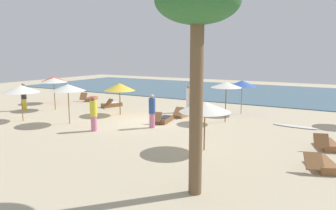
% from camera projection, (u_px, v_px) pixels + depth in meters
% --- Properties ---
extents(ground_plane, '(60.00, 60.00, 0.00)m').
position_uv_depth(ground_plane, '(146.00, 122.00, 18.45)').
color(ground_plane, '#BCAD8E').
extents(ocean_water, '(48.00, 16.00, 0.06)m').
position_uv_depth(ocean_water, '(237.00, 91.00, 33.00)').
color(ocean_water, '#3D6075').
rests_on(ocean_water, ground_plane).
extents(umbrella_0, '(2.00, 2.00, 2.05)m').
position_uv_depth(umbrella_0, '(120.00, 87.00, 20.43)').
color(umbrella_0, brown).
rests_on(umbrella_0, ground_plane).
extents(umbrella_1, '(2.11, 2.11, 2.03)m').
position_uv_depth(umbrella_1, '(205.00, 107.00, 12.89)').
color(umbrella_1, brown).
rests_on(umbrella_1, ground_plane).
extents(umbrella_2, '(1.86, 1.86, 2.13)m').
position_uv_depth(umbrella_2, '(54.00, 79.00, 25.22)').
color(umbrella_2, brown).
rests_on(umbrella_2, ground_plane).
extents(umbrella_3, '(2.11, 2.11, 2.14)m').
position_uv_depth(umbrella_3, '(21.00, 89.00, 18.52)').
color(umbrella_3, brown).
rests_on(umbrella_3, ground_plane).
extents(umbrella_5, '(1.85, 1.85, 2.25)m').
position_uv_depth(umbrella_5, '(54.00, 80.00, 22.23)').
color(umbrella_5, olive).
rests_on(umbrella_5, ground_plane).
extents(umbrella_6, '(1.93, 1.93, 2.25)m').
position_uv_depth(umbrella_6, '(68.00, 88.00, 17.74)').
color(umbrella_6, olive).
rests_on(umbrella_6, ground_plane).
extents(umbrella_7, '(1.86, 1.86, 2.21)m').
position_uv_depth(umbrella_7, '(242.00, 83.00, 20.57)').
color(umbrella_7, olive).
rests_on(umbrella_7, ground_plane).
extents(umbrella_8, '(1.79, 1.79, 2.34)m').
position_uv_depth(umbrella_8, '(226.00, 85.00, 18.16)').
color(umbrella_8, brown).
rests_on(umbrella_8, ground_plane).
extents(lounger_0, '(0.66, 1.72, 0.67)m').
position_uv_depth(lounger_0, '(183.00, 114.00, 20.08)').
color(lounger_0, olive).
rests_on(lounger_0, ground_plane).
extents(lounger_1, '(1.19, 1.80, 0.66)m').
position_uv_depth(lounger_1, '(322.00, 164.00, 11.03)').
color(lounger_1, brown).
rests_on(lounger_1, ground_plane).
extents(lounger_2, '(1.21, 1.79, 0.68)m').
position_uv_depth(lounger_2, '(112.00, 105.00, 23.64)').
color(lounger_2, brown).
rests_on(lounger_2, ground_plane).
extents(lounger_3, '(0.87, 1.78, 0.67)m').
position_uv_depth(lounger_3, '(164.00, 119.00, 18.38)').
color(lounger_3, brown).
rests_on(lounger_3, ground_plane).
extents(lounger_4, '(1.16, 1.76, 0.72)m').
position_uv_depth(lounger_4, '(91.00, 99.00, 26.65)').
color(lounger_4, olive).
rests_on(lounger_4, ground_plane).
extents(lounger_5, '(1.08, 1.76, 0.72)m').
position_uv_depth(lounger_5, '(327.00, 144.00, 13.39)').
color(lounger_5, brown).
rests_on(lounger_5, ground_plane).
extents(person_0, '(0.42, 0.42, 1.78)m').
position_uv_depth(person_0, '(94.00, 114.00, 16.27)').
color(person_0, '#D17299').
rests_on(person_0, ground_plane).
extents(person_1, '(0.48, 0.48, 1.81)m').
position_uv_depth(person_1, '(152.00, 111.00, 16.97)').
color(person_1, '#D17299').
rests_on(person_1, ground_plane).
extents(person_2, '(0.44, 0.44, 1.89)m').
position_uv_depth(person_2, '(24.00, 97.00, 22.09)').
color(person_2, yellow).
rests_on(person_2, ground_plane).
extents(person_3, '(0.46, 0.46, 1.83)m').
position_uv_depth(person_3, '(189.00, 99.00, 21.47)').
color(person_3, white).
rests_on(person_3, ground_plane).
extents(palm_0, '(2.28, 2.28, 5.97)m').
position_uv_depth(palm_0, '(198.00, 11.00, 8.32)').
color(palm_0, brown).
rests_on(palm_0, ground_plane).
extents(surfboard, '(2.39, 0.69, 0.07)m').
position_uv_depth(surfboard, '(295.00, 126.00, 17.25)').
color(surfboard, silver).
rests_on(surfboard, ground_plane).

